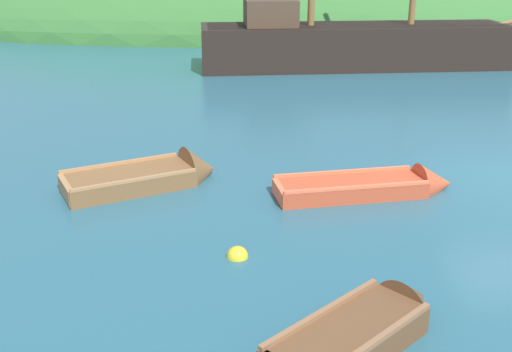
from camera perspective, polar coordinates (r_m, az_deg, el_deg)
name	(u,v)px	position (r m, az deg, el deg)	size (l,w,h in m)	color
shore_hill	(258,23)	(45.00, 0.21, 14.29)	(46.11, 23.86, 9.64)	#387033
sailing_ship	(352,51)	(27.79, 9.05, 11.62)	(16.39, 3.82, 11.41)	black
rowboat_outer_left	(376,188)	(13.19, 11.29, -1.16)	(4.03, 1.54, 0.97)	#C64C2D
rowboat_portside	(366,332)	(8.40, 10.38, -14.34)	(2.84, 2.62, 0.90)	brown
rowboat_near_dock	(154,178)	(13.64, -9.65, -0.23)	(3.64, 2.58, 1.23)	brown
buoy_yellow	(237,257)	(10.38, -1.77, -7.65)	(0.37, 0.37, 0.37)	yellow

